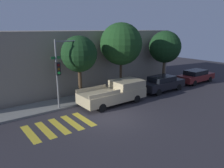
{
  "coord_description": "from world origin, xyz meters",
  "views": [
    {
      "loc": [
        -7.96,
        -10.86,
        5.75
      ],
      "look_at": [
        1.83,
        2.1,
        1.6
      ],
      "focal_mm": 35.0,
      "sensor_mm": 36.0,
      "label": 1
    }
  ],
  "objects": [
    {
      "name": "crosswalk",
      "position": [
        -3.18,
        0.8,
        0.0
      ],
      "size": [
        3.89,
        2.6,
        0.0
      ],
      "color": "gold",
      "rests_on": "ground"
    },
    {
      "name": "ground_plane",
      "position": [
        0.0,
        0.0,
        0.0
      ],
      "size": [
        60.0,
        60.0,
        0.0
      ],
      "primitive_type": "plane",
      "color": "#2D2B30"
    },
    {
      "name": "tree_midblock",
      "position": [
        4.3,
        4.06,
        4.42
      ],
      "size": [
        3.68,
        3.68,
        6.27
      ],
      "color": "#42301E",
      "rests_on": "ground"
    },
    {
      "name": "pickup_truck",
      "position": [
        2.21,
        2.1,
        0.85
      ],
      "size": [
        5.36,
        2.13,
        1.69
      ],
      "color": "tan",
      "rests_on": "ground"
    },
    {
      "name": "sedan_middle",
      "position": [
        13.23,
        2.1,
        0.74
      ],
      "size": [
        4.67,
        1.75,
        1.4
      ],
      "color": "maroon",
      "rests_on": "ground"
    },
    {
      "name": "sedan_near_corner",
      "position": [
        7.72,
        2.1,
        0.77
      ],
      "size": [
        4.6,
        1.78,
        1.45
      ],
      "color": "black",
      "rests_on": "ground"
    },
    {
      "name": "building_row",
      "position": [
        0.0,
        8.99,
        2.76
      ],
      "size": [
        26.0,
        6.0,
        5.53
      ],
      "primitive_type": "cube",
      "color": "gray",
      "rests_on": "ground"
    },
    {
      "name": "traffic_light_pole",
      "position": [
        -1.58,
        3.37,
        3.35
      ],
      "size": [
        2.26,
        0.56,
        5.03
      ],
      "color": "slate",
      "rests_on": "ground"
    },
    {
      "name": "tree_near_corner",
      "position": [
        0.14,
        4.06,
        3.82
      ],
      "size": [
        2.8,
        2.8,
        5.25
      ],
      "color": "#42301E",
      "rests_on": "ground"
    },
    {
      "name": "tree_far_end",
      "position": [
        10.2,
        4.06,
        3.87
      ],
      "size": [
        3.3,
        3.3,
        5.53
      ],
      "color": "brown",
      "rests_on": "ground"
    },
    {
      "name": "sidewalk",
      "position": [
        0.0,
        4.39,
        0.07
      ],
      "size": [
        26.0,
        2.39,
        0.14
      ],
      "primitive_type": "cube",
      "color": "slate",
      "rests_on": "ground"
    }
  ]
}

